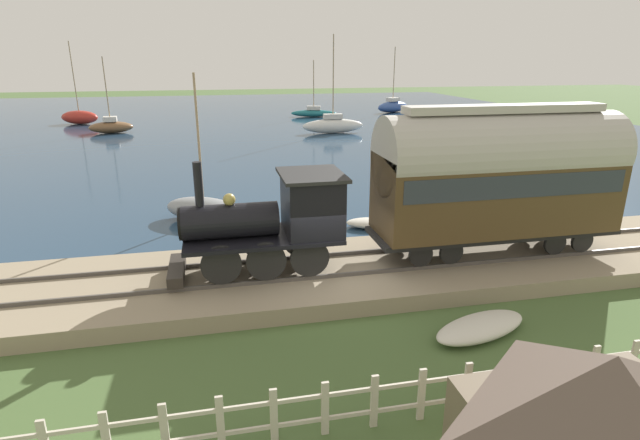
{
  "coord_description": "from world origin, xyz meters",
  "views": [
    {
      "loc": [
        -13.27,
        3.13,
        6.76
      ],
      "look_at": [
        3.55,
        -0.48,
        1.12
      ],
      "focal_mm": 28.0,
      "sensor_mm": 36.0,
      "label": 1
    }
  ],
  "objects_px": {
    "steam_locomotive": "(278,216)",
    "sailboat_red": "(80,117)",
    "sailboat_gray": "(204,209)",
    "sailboat_teal": "(314,113)",
    "passenger_coach": "(498,173)",
    "beached_dinghy": "(481,327)",
    "sailboat_brown": "(111,126)",
    "rowboat_far_out": "(371,223)",
    "rowboat_off_pier": "(459,177)",
    "foreground_shed": "(601,435)",
    "sailboat_blue": "(393,106)",
    "rowboat_mid_harbor": "(423,205)",
    "sailboat_white": "(333,125)"
  },
  "relations": [
    {
      "from": "rowboat_mid_harbor",
      "to": "sailboat_red",
      "type": "bearing_deg",
      "value": -7.88
    },
    {
      "from": "passenger_coach",
      "to": "beached_dinghy",
      "type": "bearing_deg",
      "value": 147.83
    },
    {
      "from": "sailboat_gray",
      "to": "beached_dinghy",
      "type": "bearing_deg",
      "value": -116.31
    },
    {
      "from": "rowboat_off_pier",
      "to": "foreground_shed",
      "type": "distance_m",
      "value": 22.03
    },
    {
      "from": "sailboat_gray",
      "to": "rowboat_far_out",
      "type": "distance_m",
      "value": 7.2
    },
    {
      "from": "sailboat_blue",
      "to": "rowboat_far_out",
      "type": "height_order",
      "value": "sailboat_blue"
    },
    {
      "from": "rowboat_far_out",
      "to": "beached_dinghy",
      "type": "xyz_separation_m",
      "value": [
        -8.63,
        -0.15,
        0.02
      ]
    },
    {
      "from": "rowboat_mid_harbor",
      "to": "rowboat_off_pier",
      "type": "distance_m",
      "value": 6.59
    },
    {
      "from": "sailboat_gray",
      "to": "sailboat_blue",
      "type": "distance_m",
      "value": 46.69
    },
    {
      "from": "sailboat_brown",
      "to": "passenger_coach",
      "type": "bearing_deg",
      "value": -158.71
    },
    {
      "from": "sailboat_gray",
      "to": "foreground_shed",
      "type": "xyz_separation_m",
      "value": [
        -16.14,
        -5.91,
        0.91
      ]
    },
    {
      "from": "steam_locomotive",
      "to": "foreground_shed",
      "type": "height_order",
      "value": "steam_locomotive"
    },
    {
      "from": "sailboat_blue",
      "to": "foreground_shed",
      "type": "height_order",
      "value": "sailboat_blue"
    },
    {
      "from": "sailboat_brown",
      "to": "rowboat_far_out",
      "type": "relative_size",
      "value": 3.01
    },
    {
      "from": "sailboat_white",
      "to": "rowboat_off_pier",
      "type": "distance_m",
      "value": 20.11
    },
    {
      "from": "rowboat_mid_harbor",
      "to": "foreground_shed",
      "type": "xyz_separation_m",
      "value": [
        -15.43,
        3.92,
        1.17
      ]
    },
    {
      "from": "sailboat_teal",
      "to": "beached_dinghy",
      "type": "bearing_deg",
      "value": -172.28
    },
    {
      "from": "sailboat_blue",
      "to": "rowboat_mid_harbor",
      "type": "distance_m",
      "value": 43.33
    },
    {
      "from": "steam_locomotive",
      "to": "rowboat_off_pier",
      "type": "relative_size",
      "value": 1.97
    },
    {
      "from": "steam_locomotive",
      "to": "sailboat_red",
      "type": "distance_m",
      "value": 45.92
    },
    {
      "from": "rowboat_mid_harbor",
      "to": "rowboat_far_out",
      "type": "height_order",
      "value": "rowboat_mid_harbor"
    },
    {
      "from": "sailboat_red",
      "to": "sailboat_teal",
      "type": "height_order",
      "value": "sailboat_red"
    },
    {
      "from": "sailboat_white",
      "to": "rowboat_mid_harbor",
      "type": "relative_size",
      "value": 3.09
    },
    {
      "from": "beached_dinghy",
      "to": "steam_locomotive",
      "type": "bearing_deg",
      "value": 49.41
    },
    {
      "from": "sailboat_gray",
      "to": "sailboat_teal",
      "type": "relative_size",
      "value": 0.96
    },
    {
      "from": "rowboat_far_out",
      "to": "sailboat_red",
      "type": "bearing_deg",
      "value": 43.07
    },
    {
      "from": "foreground_shed",
      "to": "rowboat_far_out",
      "type": "bearing_deg",
      "value": -3.64
    },
    {
      "from": "rowboat_off_pier",
      "to": "beached_dinghy",
      "type": "distance_m",
      "value": 16.92
    },
    {
      "from": "rowboat_off_pier",
      "to": "foreground_shed",
      "type": "height_order",
      "value": "foreground_shed"
    },
    {
      "from": "sailboat_brown",
      "to": "beached_dinghy",
      "type": "relative_size",
      "value": 2.26
    },
    {
      "from": "sailboat_blue",
      "to": "sailboat_brown",
      "type": "bearing_deg",
      "value": 80.61
    },
    {
      "from": "passenger_coach",
      "to": "rowboat_off_pier",
      "type": "distance_m",
      "value": 12.65
    },
    {
      "from": "steam_locomotive",
      "to": "sailboat_blue",
      "type": "distance_m",
      "value": 52.0
    },
    {
      "from": "rowboat_off_pier",
      "to": "sailboat_brown",
      "type": "bearing_deg",
      "value": 90.05
    },
    {
      "from": "passenger_coach",
      "to": "beached_dinghy",
      "type": "relative_size",
      "value": 2.7
    },
    {
      "from": "sailboat_red",
      "to": "sailboat_brown",
      "type": "bearing_deg",
      "value": -132.03
    },
    {
      "from": "steam_locomotive",
      "to": "rowboat_off_pier",
      "type": "bearing_deg",
      "value": -46.15
    },
    {
      "from": "sailboat_brown",
      "to": "foreground_shed",
      "type": "height_order",
      "value": "sailboat_brown"
    },
    {
      "from": "passenger_coach",
      "to": "sailboat_brown",
      "type": "relative_size",
      "value": 1.19
    },
    {
      "from": "passenger_coach",
      "to": "beached_dinghy",
      "type": "height_order",
      "value": "passenger_coach"
    },
    {
      "from": "steam_locomotive",
      "to": "sailboat_red",
      "type": "height_order",
      "value": "sailboat_red"
    },
    {
      "from": "sailboat_blue",
      "to": "sailboat_brown",
      "type": "distance_m",
      "value": 34.05
    },
    {
      "from": "sailboat_brown",
      "to": "rowboat_mid_harbor",
      "type": "bearing_deg",
      "value": -153.34
    },
    {
      "from": "steam_locomotive",
      "to": "sailboat_gray",
      "type": "distance_m",
      "value": 7.67
    },
    {
      "from": "sailboat_teal",
      "to": "beached_dinghy",
      "type": "xyz_separation_m",
      "value": [
        -48.56,
        5.48,
        -0.28
      ]
    },
    {
      "from": "steam_locomotive",
      "to": "sailboat_teal",
      "type": "xyz_separation_m",
      "value": [
        44.61,
        -10.09,
        -1.76
      ]
    },
    {
      "from": "passenger_coach",
      "to": "sailboat_white",
      "type": "distance_m",
      "value": 31.45
    },
    {
      "from": "sailboat_blue",
      "to": "foreground_shed",
      "type": "xyz_separation_m",
      "value": [
        -56.6,
        17.39,
        0.69
      ]
    },
    {
      "from": "passenger_coach",
      "to": "rowboat_off_pier",
      "type": "height_order",
      "value": "passenger_coach"
    },
    {
      "from": "steam_locomotive",
      "to": "rowboat_far_out",
      "type": "distance_m",
      "value": 6.78
    }
  ]
}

